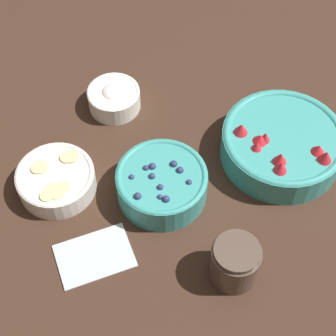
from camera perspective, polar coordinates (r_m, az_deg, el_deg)
ground_plane at (r=1.07m, az=1.24°, el=-1.06°), size 4.00×4.00×0.00m
bowl_strawberries at (r=1.09m, az=11.59°, el=2.37°), size 0.23×0.23×0.09m
bowl_blueberries at (r=1.02m, az=-0.64°, el=-1.51°), size 0.17×0.17×0.07m
bowl_bananas at (r=1.06m, az=-11.31°, el=-1.11°), size 0.15×0.15×0.05m
bowl_cream at (r=1.17m, az=-5.51°, el=7.19°), size 0.11×0.11×0.05m
jar_chocolate at (r=0.95m, az=6.78°, el=-9.54°), size 0.08×0.08×0.09m
napkin at (r=0.99m, az=-7.48°, el=-8.81°), size 0.14×0.10×0.01m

